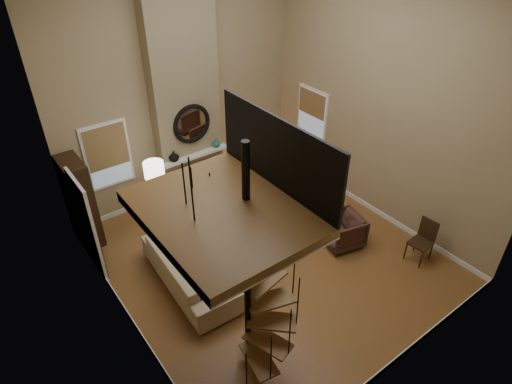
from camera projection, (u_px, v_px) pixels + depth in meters
ground at (267, 256)px, 9.22m from camera, size 6.00×6.50×0.01m
back_wall at (180, 85)px, 9.82m from camera, size 6.00×0.02×5.50m
front_wall at (430, 234)px, 5.53m from camera, size 6.00×0.02×5.50m
left_wall at (103, 197)px, 6.19m from camera, size 0.02×6.50×5.50m
right_wall at (382, 99)px, 9.16m from camera, size 0.02×6.50×5.50m
baseboard_back at (190, 185)px, 11.33m from camera, size 6.00×0.02×0.12m
baseboard_front at (392, 363)px, 7.05m from camera, size 6.00×0.02×0.12m
baseboard_left at (134, 323)px, 7.70m from camera, size 0.02×6.50×0.12m
baseboard_right at (364, 203)px, 10.67m from camera, size 0.02×6.50×0.12m
chimney_breast at (184, 88)px, 9.70m from camera, size 1.60×0.38×5.50m
hearth at (204, 199)px, 10.91m from camera, size 1.50×0.60×0.04m
firebox at (196, 176)px, 10.80m from camera, size 0.95×0.02×0.72m
mantel at (196, 156)px, 10.41m from camera, size 1.70×0.18×0.06m
mirror_frame at (192, 124)px, 10.00m from camera, size 0.94×0.10×0.94m
mirror_disc at (192, 124)px, 10.01m from camera, size 0.80×0.01×0.80m
vase_left at (174, 156)px, 10.08m from camera, size 0.24×0.24×0.25m
vase_right at (216, 143)px, 10.66m from camera, size 0.20×0.20×0.21m
window_back at (108, 155)px, 9.50m from camera, size 1.02×0.06×1.52m
window_right at (312, 117)px, 11.10m from camera, size 0.06×1.02×1.52m
entry_door at (88, 226)px, 8.36m from camera, size 0.10×1.05×2.16m
loft at (229, 206)px, 5.20m from camera, size 1.70×2.20×1.09m
spiral_stair at (248, 283)px, 6.15m from camera, size 1.47×1.47×4.06m
hutch at (81, 203)px, 9.16m from camera, size 0.42×0.90×2.02m
sofa at (189, 268)px, 8.36m from camera, size 1.10×2.53×0.72m
armchair_near at (289, 194)px, 10.48m from camera, size 0.99×0.97×0.74m
armchair_far at (345, 229)px, 9.38m from camera, size 0.96×0.94×0.72m
coffee_table at (265, 248)px, 8.98m from camera, size 1.26×0.84×0.44m
bowl at (263, 239)px, 8.90m from camera, size 0.36×0.36×0.09m
book at (283, 239)px, 8.96m from camera, size 0.27×0.32×0.03m
floor_lamp at (155, 175)px, 9.19m from camera, size 0.43×0.43×1.75m
accent_lamp at (245, 165)px, 11.82m from camera, size 0.13×0.13×0.48m
side_chair at (424, 238)px, 8.88m from camera, size 0.45×0.42×0.91m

